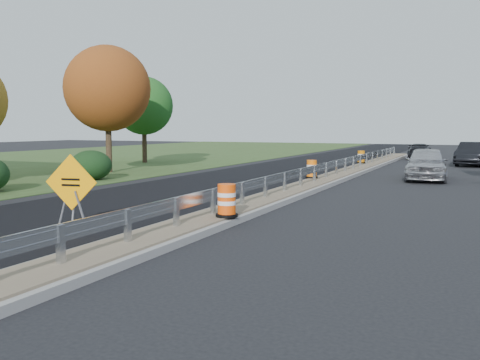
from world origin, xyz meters
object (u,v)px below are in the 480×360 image
at_px(barrel_median_far, 361,157).
at_px(car_silver, 426,163).
at_px(caution_sign, 72,212).
at_px(car_dark_far, 419,151).
at_px(car_dark_mid, 473,154).
at_px(barrel_median_near, 227,201).
at_px(barrel_median_mid, 312,169).

xyz_separation_m(barrel_median_far, car_silver, (4.87, -7.74, 0.20)).
xyz_separation_m(caution_sign, car_dark_far, (4.89, 35.73, 0.14)).
xyz_separation_m(caution_sign, car_dark_mid, (9.01, 29.60, 0.31)).
relative_size(barrel_median_near, barrel_median_mid, 1.04).
bearing_deg(car_dark_far, barrel_median_mid, 78.32).
bearing_deg(car_dark_mid, car_silver, -92.31).
bearing_deg(caution_sign, barrel_median_far, 73.86).
xyz_separation_m(caution_sign, barrel_median_mid, (2.16, 14.06, 0.14)).
bearing_deg(caution_sign, car_dark_far, 70.91).
bearing_deg(barrel_median_far, car_dark_mid, 30.50).
xyz_separation_m(barrel_median_mid, car_dark_mid, (6.85, 15.54, 0.17)).
xyz_separation_m(caution_sign, barrel_median_near, (3.26, 2.39, 0.16)).
bearing_deg(car_dark_far, caution_sign, 77.70).
bearing_deg(car_silver, caution_sign, -115.96).
relative_size(car_silver, car_dark_mid, 0.99).
height_order(barrel_median_near, barrel_median_mid, barrel_median_near).
distance_m(car_silver, car_dark_mid, 11.94).
xyz_separation_m(barrel_median_mid, barrel_median_far, (0.00, 11.51, -0.01)).
relative_size(caution_sign, car_silver, 0.41).
height_order(caution_sign, barrel_median_far, caution_sign).
bearing_deg(car_silver, car_dark_far, 92.40).
height_order(barrel_median_far, car_silver, car_silver).
xyz_separation_m(barrel_median_near, barrel_median_far, (-1.10, 23.17, -0.03)).
relative_size(car_silver, car_dark_far, 1.09).
bearing_deg(car_dark_far, barrel_median_near, 82.70).
height_order(barrel_median_mid, car_silver, car_silver).
bearing_deg(barrel_median_near, car_silver, 76.28).
bearing_deg(barrel_median_far, car_silver, -57.84).
bearing_deg(car_dark_mid, barrel_median_far, -142.25).
xyz_separation_m(barrel_median_far, car_dark_far, (2.72, 10.16, 0.01)).
height_order(caution_sign, car_dark_mid, caution_sign).
bearing_deg(car_silver, barrel_median_near, -108.15).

